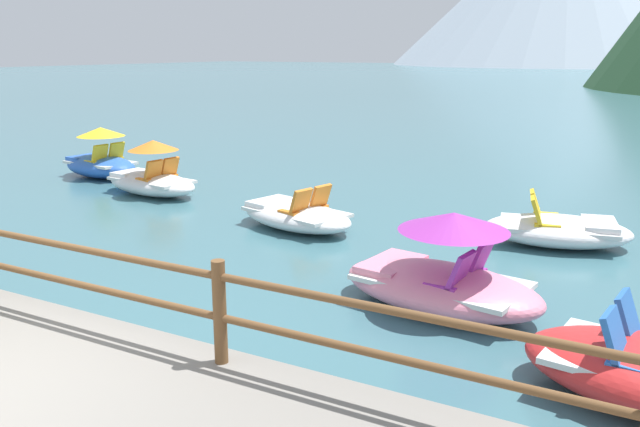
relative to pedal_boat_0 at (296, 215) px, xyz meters
The scene contains 7 objects.
ground_plane 33.00m from the pedal_boat_0, 88.68° to the left, with size 200.00×200.00×0.00m, color #3D6B75.
dock_railing 5.56m from the pedal_boat_0, 82.10° to the right, with size 23.92×0.12×0.95m.
pedal_boat_0 is the anchor object (origin of this frame).
pedal_boat_1 4.27m from the pedal_boat_0, 168.03° to the left, with size 2.58×1.46×1.21m.
pedal_boat_2 4.43m from the pedal_boat_0, 14.87° to the left, with size 2.53×1.77×0.83m.
pedal_boat_5 6.96m from the pedal_boat_0, 164.74° to the left, with size 2.28×1.46×1.25m.
pedal_boat_6 4.20m from the pedal_boat_0, 34.27° to the right, with size 2.73×1.74×1.23m.
Camera 1 is at (5.03, -2.74, 3.11)m, focal length 36.92 mm.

